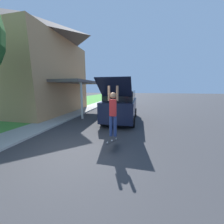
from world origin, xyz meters
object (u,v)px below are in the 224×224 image
Objects in this scene: car_down_street at (123,100)px; skateboard at (112,142)px; skateboarder at (113,111)px; suv_parked at (121,105)px.

car_down_street is 13.09m from skateboard.
car_down_street is at bearing 95.48° from skateboarder.
suv_parked reaches higher than skateboard.
suv_parked is 4.33m from skateboarder.
skateboard is (0.35, -4.55, -0.85)m from suv_parked.
suv_parked is 4.64m from skateboard.
skateboarder reaches higher than skateboard.
skateboard is (1.26, -13.02, -0.39)m from car_down_street.
suv_parked is at bearing 94.37° from skateboard.
skateboarder reaches higher than car_down_street.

